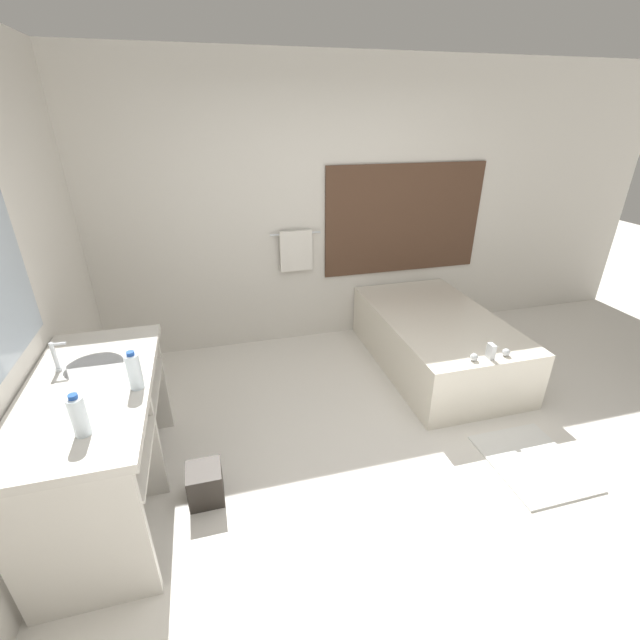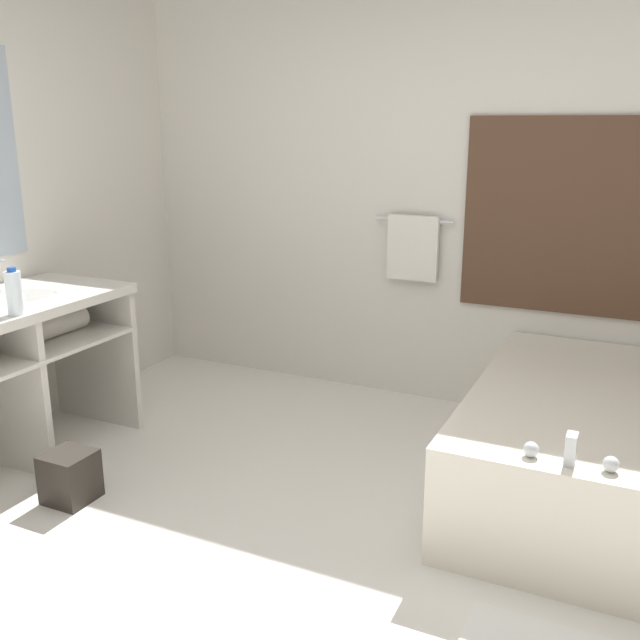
% 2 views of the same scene
% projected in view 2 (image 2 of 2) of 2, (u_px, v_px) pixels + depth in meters
% --- Properties ---
extents(ground_plane, '(16.00, 16.00, 0.00)m').
position_uv_depth(ground_plane, '(298.00, 603.00, 2.65)').
color(ground_plane, silver).
rests_on(ground_plane, ground).
extents(wall_back_with_blinds, '(7.40, 0.13, 2.70)m').
position_uv_depth(wall_back_with_blinds, '(472.00, 189.00, 4.22)').
color(wall_back_with_blinds, silver).
rests_on(wall_back_with_blinds, ground_plane).
extents(vanity_counter, '(0.67, 1.38, 0.87)m').
position_uv_depth(vanity_counter, '(0.00, 351.00, 3.56)').
color(vanity_counter, silver).
rests_on(vanity_counter, ground_plane).
extents(bathtub, '(1.03, 1.76, 0.63)m').
position_uv_depth(bathtub, '(585.00, 440.00, 3.36)').
color(bathtub, silver).
rests_on(bathtub, ground_plane).
extents(water_bottle_2, '(0.07, 0.07, 0.22)m').
position_uv_depth(water_bottle_2, '(14.00, 293.00, 3.26)').
color(water_bottle_2, white).
rests_on(water_bottle_2, vanity_counter).
extents(waste_bin, '(0.21, 0.21, 0.24)m').
position_uv_depth(waste_bin, '(70.00, 477.00, 3.35)').
color(waste_bin, '#2D2823').
rests_on(waste_bin, ground_plane).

